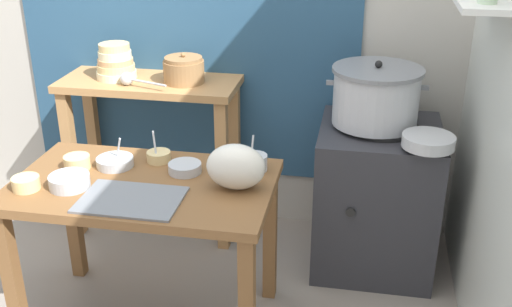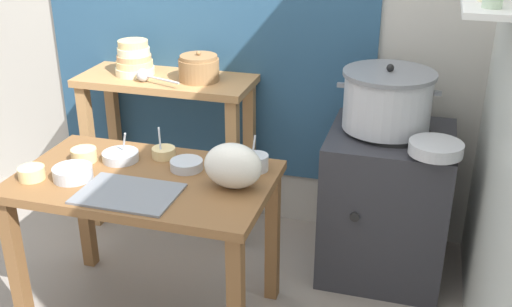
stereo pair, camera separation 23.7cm
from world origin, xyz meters
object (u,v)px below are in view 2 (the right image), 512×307
at_px(prep_bowl_0, 73,172).
at_px(prep_bowl_2, 121,156).
at_px(back_shelf_table, 168,115).
at_px(prep_bowl_1, 187,164).
at_px(prep_table, 146,199).
at_px(steamer_pot, 387,100).
at_px(prep_bowl_5, 31,173).
at_px(clay_pot, 199,68).
at_px(ladle, 145,75).
at_px(stove_block, 386,202).
at_px(prep_bowl_6, 164,152).
at_px(bowl_stack_enamel, 134,59).
at_px(prep_bowl_3, 84,154).
at_px(wide_pan, 436,148).
at_px(plastic_bag, 233,166).
at_px(serving_tray, 128,194).
at_px(prep_bowl_4, 256,162).

bearing_deg(prep_bowl_0, prep_bowl_2, 64.99).
relative_size(back_shelf_table, prep_bowl_1, 6.68).
relative_size(prep_table, steamer_pot, 2.26).
bearing_deg(prep_bowl_5, clay_pot, 67.96).
relative_size(steamer_pot, ladle, 1.77).
height_order(stove_block, prep_bowl_2, prep_bowl_2).
xyz_separation_m(back_shelf_table, prep_bowl_6, (0.25, -0.61, 0.07)).
bearing_deg(bowl_stack_enamel, prep_bowl_5, -90.67).
height_order(clay_pot, prep_bowl_1, clay_pot).
xyz_separation_m(prep_table, prep_bowl_5, (-0.44, -0.15, 0.14)).
distance_m(prep_table, prep_bowl_3, 0.36).
distance_m(stove_block, wide_pan, 0.52).
bearing_deg(bowl_stack_enamel, prep_bowl_6, -54.83).
distance_m(plastic_bag, prep_bowl_0, 0.69).
xyz_separation_m(wide_pan, prep_bowl_3, (-1.52, -0.38, -0.06)).
bearing_deg(back_shelf_table, prep_bowl_2, -83.62).
height_order(steamer_pot, prep_bowl_2, steamer_pot).
height_order(ladle, prep_bowl_1, ladle).
relative_size(prep_bowl_1, prep_bowl_5, 1.28).
xyz_separation_m(back_shelf_table, prep_bowl_0, (-0.03, -0.92, 0.07)).
distance_m(prep_table, serving_tray, 0.21).
height_order(bowl_stack_enamel, prep_bowl_3, bowl_stack_enamel).
distance_m(serving_tray, prep_bowl_5, 0.46).
relative_size(ladle, prep_bowl_5, 2.45).
height_order(plastic_bag, prep_bowl_2, plastic_bag).
bearing_deg(ladle, prep_table, -65.73).
bearing_deg(clay_pot, prep_bowl_3, -110.22).
xyz_separation_m(stove_block, steamer_pot, (-0.04, 0.02, 0.54)).
bearing_deg(plastic_bag, prep_bowl_1, 157.16).
bearing_deg(steamer_pot, prep_bowl_0, -146.54).
bearing_deg(clay_pot, plastic_bag, -60.64).
height_order(serving_tray, wide_pan, wide_pan).
height_order(ladle, serving_tray, ladle).
bearing_deg(stove_block, steamer_pot, 153.38).
bearing_deg(stove_block, prep_bowl_3, -154.92).
distance_m(stove_block, bowl_stack_enamel, 1.55).
bearing_deg(wide_pan, prep_bowl_0, -159.27).
bearing_deg(back_shelf_table, ladle, -123.23).
xyz_separation_m(serving_tray, prep_bowl_1, (0.14, 0.29, 0.02)).
height_order(prep_table, ladle, ladle).
relative_size(prep_table, clay_pot, 5.10).
height_order(prep_bowl_3, prep_bowl_4, prep_bowl_4).
distance_m(ladle, prep_bowl_1, 0.78).
xyz_separation_m(bowl_stack_enamel, prep_bowl_4, (0.87, -0.62, -0.23)).
relative_size(clay_pot, prep_bowl_5, 1.92).
relative_size(back_shelf_table, plastic_bag, 3.95).
bearing_deg(prep_bowl_4, steamer_pot, 45.12).
height_order(prep_bowl_0, prep_bowl_6, prep_bowl_6).
relative_size(plastic_bag, prep_bowl_2, 1.49).
bearing_deg(plastic_bag, clay_pot, 119.36).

